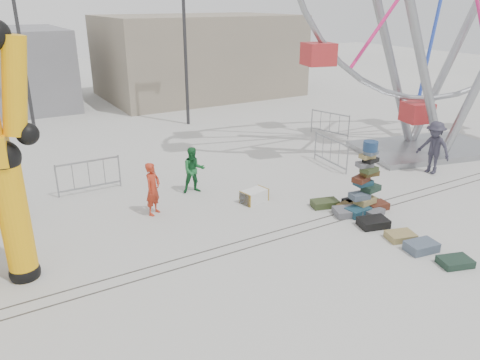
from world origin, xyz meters
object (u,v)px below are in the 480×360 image
barricade_wheel_front (331,152)px  pedestrian_red (153,189)px  steamer_trunk (254,196)px  barricade_wheel_back (330,124)px  pedestrian_black (10,195)px  pedestrian_grey (434,148)px  lamp_post_right (186,32)px  lamp_post_left (21,34)px  pedestrian_green (194,170)px  barricade_dummy_c (89,176)px  suitcase_tower (364,191)px

barricade_wheel_front → pedestrian_red: bearing=99.7°
steamer_trunk → pedestrian_red: (-3.00, 0.75, 0.60)m
barricade_wheel_back → pedestrian_black: pedestrian_black is taller
pedestrian_grey → steamer_trunk: bearing=-107.0°
lamp_post_right → lamp_post_left: bearing=164.1°
barricade_wheel_front → pedestrian_red: size_ratio=1.27×
pedestrian_green → pedestrian_grey: size_ratio=0.80×
barricade_wheel_back → pedestrian_grey: bearing=-17.6°
lamp_post_left → barricade_wheel_front: lamp_post_left is taller
lamp_post_left → barricade_wheel_back: bearing=-31.9°
barricade_dummy_c → pedestrian_grey: 12.01m
pedestrian_black → barricade_wheel_back: bearing=-126.1°
lamp_post_left → pedestrian_black: size_ratio=5.03×
pedestrian_red → pedestrian_green: bearing=-9.0°
barricade_wheel_front → barricade_wheel_back: (2.82, 3.34, 0.00)m
lamp_post_right → pedestrian_green: lamp_post_right is taller
steamer_trunk → pedestrian_black: 7.04m
pedestrian_red → pedestrian_grey: (9.95, -1.77, 0.17)m
steamer_trunk → pedestrian_green: bearing=115.3°
lamp_post_right → pedestrian_grey: (4.54, -11.02, -3.53)m
barricade_wheel_back → pedestrian_green: bearing=-86.2°
pedestrian_grey → barricade_wheel_front: bearing=-140.6°
lamp_post_right → lamp_post_left: (-7.00, 2.00, 0.00)m
steamer_trunk → barricade_wheel_front: bearing=6.4°
barricade_wheel_front → pedestrian_red: pedestrian_red is taller
barricade_dummy_c → pedestrian_black: 2.66m
suitcase_tower → pedestrian_grey: (4.45, 1.14, 0.35)m
suitcase_tower → pedestrian_black: suitcase_tower is taller
lamp_post_left → pedestrian_green: lamp_post_left is taller
steamer_trunk → barricade_wheel_back: 8.52m
lamp_post_left → pedestrian_red: 11.95m
pedestrian_red → pedestrian_grey: 10.10m
pedestrian_green → pedestrian_grey: pedestrian_grey is taller
lamp_post_right → pedestrian_red: bearing=-120.3°
lamp_post_right → barricade_wheel_front: lamp_post_right is taller
suitcase_tower → barricade_wheel_front: 3.97m
lamp_post_left → pedestrian_red: bearing=-81.9°
barricade_wheel_front → pedestrian_grey: bearing=-127.3°
suitcase_tower → barricade_wheel_back: suitcase_tower is taller
suitcase_tower → lamp_post_left: bearing=115.4°
barricade_wheel_back → steamer_trunk: bearing=-72.6°
barricade_wheel_back → pedestrian_red: size_ratio=1.27×
pedestrian_black → steamer_trunk: bearing=-155.5°
barricade_dummy_c → barricade_wheel_front: 8.69m
lamp_post_left → pedestrian_red: lamp_post_left is taller
lamp_post_left → pedestrian_red: (1.59, -11.25, -3.69)m
lamp_post_right → steamer_trunk: 11.14m
lamp_post_right → pedestrian_grey: bearing=-67.6°
lamp_post_left → pedestrian_black: (-2.02, -9.66, -3.69)m
pedestrian_grey → pedestrian_black: bearing=-112.6°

